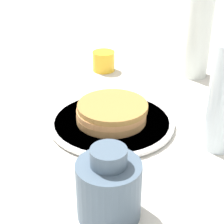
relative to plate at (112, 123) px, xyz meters
The scene contains 7 objects.
ground_plane 0.02m from the plate, 96.08° to the right, with size 4.00×4.00×0.00m, color silver.
plate is the anchor object (origin of this frame).
pancake_stack 0.02m from the plate, behind, with size 0.15×0.15×0.04m.
juice_glass 0.31m from the plate, 167.57° to the left, with size 0.06×0.06×0.06m.
cream_jug 0.27m from the plate, 17.87° to the right, with size 0.10×0.10×0.12m.
water_bottle_near 0.37m from the plate, 123.12° to the left, with size 0.07×0.07×0.24m.
water_bottle_mid 0.24m from the plate, 52.12° to the left, with size 0.06×0.06×0.23m.
Camera 1 is at (0.66, -0.18, 0.41)m, focal length 60.00 mm.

